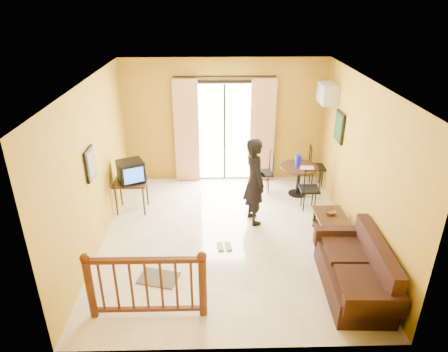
{
  "coord_description": "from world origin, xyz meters",
  "views": [
    {
      "loc": [
        -0.22,
        -6.11,
        4.08
      ],
      "look_at": [
        -0.07,
        0.2,
        1.13
      ],
      "focal_mm": 32.0,
      "sensor_mm": 36.0,
      "label": 1
    }
  ],
  "objects_px": {
    "coffee_table": "(332,225)",
    "standing_person": "(255,181)",
    "sofa": "(357,272)",
    "dining_table": "(299,172)",
    "television": "(131,171)"
  },
  "relations": [
    {
      "from": "dining_table",
      "to": "sofa",
      "type": "height_order",
      "value": "sofa"
    },
    {
      "from": "television",
      "to": "standing_person",
      "type": "distance_m",
      "value": 2.43
    },
    {
      "from": "sofa",
      "to": "standing_person",
      "type": "distance_m",
      "value": 2.47
    },
    {
      "from": "dining_table",
      "to": "television",
      "type": "bearing_deg",
      "value": -170.02
    },
    {
      "from": "coffee_table",
      "to": "standing_person",
      "type": "relative_size",
      "value": 0.56
    },
    {
      "from": "coffee_table",
      "to": "sofa",
      "type": "xyz_separation_m",
      "value": [
        0.0,
        -1.34,
        0.03
      ]
    },
    {
      "from": "dining_table",
      "to": "coffee_table",
      "type": "xyz_separation_m",
      "value": [
        0.27,
        -1.75,
        -0.24
      ]
    },
    {
      "from": "sofa",
      "to": "standing_person",
      "type": "xyz_separation_m",
      "value": [
        -1.34,
        2.0,
        0.53
      ]
    },
    {
      "from": "sofa",
      "to": "dining_table",
      "type": "bearing_deg",
      "value": 97.3
    },
    {
      "from": "dining_table",
      "to": "coffee_table",
      "type": "distance_m",
      "value": 1.78
    },
    {
      "from": "dining_table",
      "to": "coffee_table",
      "type": "bearing_deg",
      "value": -81.16
    },
    {
      "from": "coffee_table",
      "to": "standing_person",
      "type": "height_order",
      "value": "standing_person"
    },
    {
      "from": "dining_table",
      "to": "standing_person",
      "type": "relative_size",
      "value": 0.47
    },
    {
      "from": "sofa",
      "to": "standing_person",
      "type": "relative_size",
      "value": 1.05
    },
    {
      "from": "coffee_table",
      "to": "standing_person",
      "type": "xyz_separation_m",
      "value": [
        -1.34,
        0.67,
        0.56
      ]
    }
  ]
}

